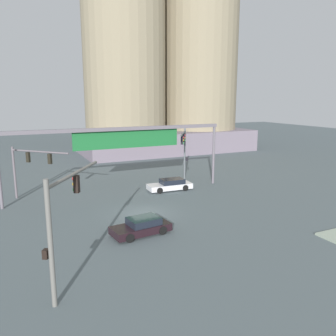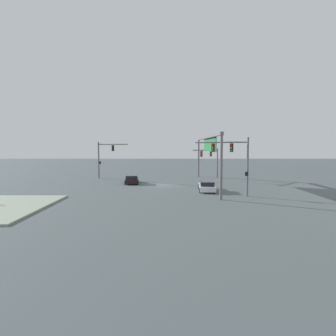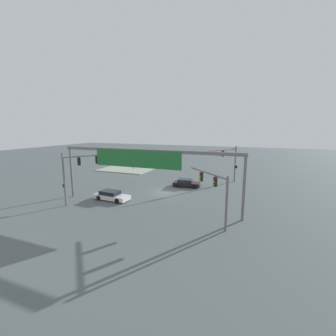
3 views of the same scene
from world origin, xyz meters
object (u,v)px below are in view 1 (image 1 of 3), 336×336
Objects in this scene: traffic_signal_near_corner at (29,162)px; sedan_car_waiting_far at (170,185)px; traffic_signal_opposite_side at (184,145)px; traffic_signal_cross_street at (62,213)px; sedan_car_approaching at (142,227)px.

traffic_signal_near_corner is 1.07× the size of sedan_car_waiting_far.
traffic_signal_opposite_side is at bearing 45.85° from traffic_signal_near_corner.
traffic_signal_cross_street is 1.40× the size of sedan_car_approaching.
traffic_signal_cross_street reaches higher than sedan_car_approaching.
traffic_signal_near_corner is at bearing -57.35° from traffic_signal_opposite_side.
sedan_car_waiting_far is at bearing -132.15° from sedan_car_approaching.
traffic_signal_opposite_side is 1.03× the size of traffic_signal_cross_street.
traffic_signal_near_corner is at bearing 34.31° from traffic_signal_cross_street.
sedan_car_approaching is at bearing -16.48° from traffic_signal_cross_street.
traffic_signal_cross_street reaches higher than traffic_signal_near_corner.
traffic_signal_cross_street is (0.51, -17.70, 0.44)m from traffic_signal_near_corner.
traffic_signal_opposite_side is 1.44× the size of sedan_car_approaching.
sedan_car_waiting_far is at bearing -16.86° from traffic_signal_opposite_side.
traffic_signal_cross_street reaches higher than sedan_car_waiting_far.
traffic_signal_opposite_side is (16.59, 0.10, 0.66)m from traffic_signal_near_corner.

